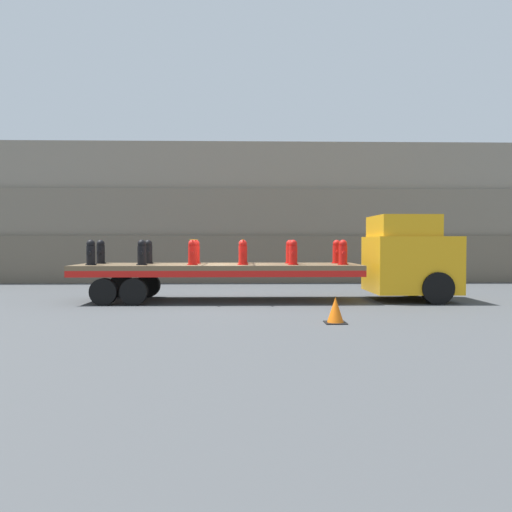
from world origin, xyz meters
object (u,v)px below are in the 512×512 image
(fire_hydrant_black_near_1, at_px, (142,253))
(traffic_cone, at_px, (335,310))
(fire_hydrant_red_far_3, at_px, (243,252))
(fire_hydrant_red_far_5, at_px, (337,252))
(fire_hydrant_red_far_2, at_px, (196,252))
(fire_hydrant_red_near_4, at_px, (293,253))
(fire_hydrant_black_far_0, at_px, (101,252))
(fire_hydrant_red_far_4, at_px, (290,252))
(fire_hydrant_red_near_5, at_px, (343,253))
(flatbed_trailer, at_px, (202,271))
(fire_hydrant_black_far_1, at_px, (148,252))
(fire_hydrant_red_near_3, at_px, (243,253))
(truck_cab, at_px, (412,257))
(fire_hydrant_black_near_0, at_px, (91,253))
(fire_hydrant_red_near_2, at_px, (192,253))

(fire_hydrant_black_near_1, xyz_separation_m, traffic_cone, (5.48, -4.18, -1.31))
(fire_hydrant_red_far_3, relative_size, traffic_cone, 1.29)
(fire_hydrant_red_far_3, distance_m, fire_hydrant_red_far_5, 3.25)
(fire_hydrant_red_far_2, height_order, fire_hydrant_red_far_5, same)
(fire_hydrant_red_far_5, bearing_deg, fire_hydrant_red_near_4, -145.94)
(fire_hydrant_black_far_0, xyz_separation_m, fire_hydrant_red_far_4, (6.50, 0.00, 0.00))
(fire_hydrant_red_near_5, bearing_deg, fire_hydrant_red_far_4, 145.94)
(fire_hydrant_red_near_4, distance_m, traffic_cone, 4.42)
(flatbed_trailer, distance_m, fire_hydrant_black_far_1, 2.06)
(fire_hydrant_red_far_2, relative_size, fire_hydrant_red_far_5, 1.00)
(fire_hydrant_red_near_3, bearing_deg, fire_hydrant_red_near_5, 0.00)
(flatbed_trailer, distance_m, fire_hydrant_red_far_4, 3.09)
(truck_cab, xyz_separation_m, flatbed_trailer, (-7.06, 0.00, -0.44))
(flatbed_trailer, height_order, fire_hydrant_red_far_3, fire_hydrant_red_far_3)
(flatbed_trailer, distance_m, fire_hydrant_red_far_2, 0.86)
(flatbed_trailer, distance_m, fire_hydrant_black_near_0, 3.61)
(fire_hydrant_red_far_4, bearing_deg, fire_hydrant_red_far_2, 180.00)
(fire_hydrant_red_far_3, bearing_deg, fire_hydrant_red_near_4, -34.06)
(truck_cab, xyz_separation_m, fire_hydrant_red_near_2, (-7.33, -0.55, 0.17))
(fire_hydrant_red_far_2, bearing_deg, fire_hydrant_red_far_3, 0.00)
(truck_cab, height_order, fire_hydrant_red_near_5, truck_cab)
(fire_hydrant_red_near_4, bearing_deg, fire_hydrant_red_far_5, 34.06)
(truck_cab, distance_m, fire_hydrant_red_far_3, 5.73)
(fire_hydrant_red_near_2, bearing_deg, fire_hydrant_red_near_4, 0.00)
(fire_hydrant_black_near_1, bearing_deg, truck_cab, 3.51)
(fire_hydrant_black_near_1, height_order, fire_hydrant_red_far_5, same)
(fire_hydrant_black_near_0, height_order, fire_hydrant_red_near_2, same)
(fire_hydrant_red_near_5, bearing_deg, fire_hydrant_black_far_0, 172.30)
(fire_hydrant_red_near_3, xyz_separation_m, fire_hydrant_red_far_3, (0.00, 1.10, 0.00))
(fire_hydrant_black_near_0, height_order, fire_hydrant_red_near_3, same)
(fire_hydrant_black_near_0, height_order, fire_hydrant_red_far_3, same)
(fire_hydrant_black_near_0, bearing_deg, fire_hydrant_red_far_3, 12.70)
(truck_cab, relative_size, fire_hydrant_black_near_0, 3.49)
(fire_hydrant_red_far_2, bearing_deg, flatbed_trailer, -64.11)
(fire_hydrant_black_near_0, height_order, fire_hydrant_black_far_1, same)
(fire_hydrant_black_far_0, bearing_deg, fire_hydrant_red_near_2, -18.67)
(fire_hydrant_red_far_2, xyz_separation_m, fire_hydrant_red_far_4, (3.25, 0.00, 0.00))
(fire_hydrant_black_near_0, relative_size, fire_hydrant_red_far_4, 1.00)
(fire_hydrant_black_near_1, relative_size, fire_hydrant_red_near_4, 1.00)
(fire_hydrant_red_near_4, relative_size, fire_hydrant_red_far_4, 1.00)
(truck_cab, bearing_deg, flatbed_trailer, 180.00)
(fire_hydrant_black_far_0, distance_m, fire_hydrant_red_far_3, 4.87)
(fire_hydrant_red_near_2, bearing_deg, fire_hydrant_red_near_3, 0.00)
(fire_hydrant_red_far_4, distance_m, fire_hydrant_red_far_5, 1.62)
(fire_hydrant_red_near_3, relative_size, fire_hydrant_red_near_5, 1.00)
(fire_hydrant_red_near_4, bearing_deg, fire_hydrant_red_far_3, 145.94)
(fire_hydrant_black_near_0, relative_size, fire_hydrant_red_near_3, 1.00)
(fire_hydrant_black_far_0, distance_m, fire_hydrant_red_far_2, 3.25)
(fire_hydrant_black_near_0, bearing_deg, fire_hydrant_red_near_3, 0.00)
(traffic_cone, bearing_deg, fire_hydrant_red_near_3, 118.13)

